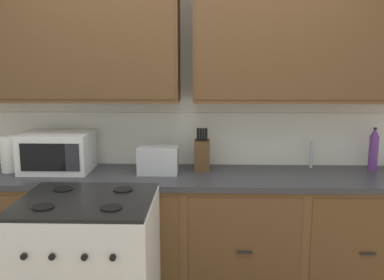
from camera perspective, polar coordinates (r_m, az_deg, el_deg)
The scene contains 9 objects.
wall_unit at distance 3.10m, azimuth -0.67°, elevation 9.70°, with size 4.35×0.40×2.44m.
counter_run at distance 3.15m, azimuth -0.78°, elevation -12.44°, with size 3.18×0.64×0.92m.
stove_range at distance 2.67m, azimuth -13.57°, elevation -17.26°, with size 0.76×0.68×0.95m.
microwave at distance 3.22m, azimuth -17.53°, elevation -1.51°, with size 0.48×0.37×0.28m.
toaster at distance 3.02m, azimuth -4.56°, elevation -2.69°, with size 0.28×0.18×0.19m.
knife_block at distance 3.09m, azimuth 1.34°, elevation -1.96°, with size 0.11×0.14×0.31m.
sink_faucet at distance 3.28m, azimuth 15.65°, elevation -1.89°, with size 0.02×0.02×0.20m, color #B2B5BA.
paper_towel_roll at distance 3.31m, azimuth -23.26°, elevation -1.72°, with size 0.12×0.12×0.26m, color white.
bottle_violet at distance 3.35m, azimuth 23.09°, elevation -1.17°, with size 0.07×0.07×0.31m.
Camera 1 is at (0.13, -2.60, 1.70)m, focal length 39.93 mm.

